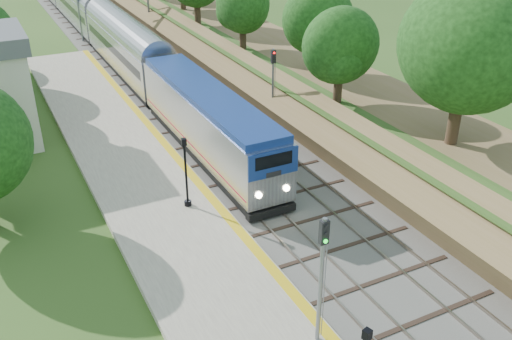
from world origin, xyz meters
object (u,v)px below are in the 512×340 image
train (82,9)px  signal_platform (322,268)px  lamppost_far (186,176)px  signal_farside (273,80)px

train → signal_platform: size_ratio=17.35×
lamppost_far → signal_farside: size_ratio=0.70×
signal_platform → lamppost_far: bearing=94.4°
lamppost_far → signal_platform: size_ratio=0.72×
signal_platform → signal_farside: size_ratio=0.98×
signal_farside → lamppost_far: bearing=-139.9°
lamppost_far → signal_farside: signal_farside is taller
train → lamppost_far: size_ratio=24.17×
signal_platform → signal_farside: bearing=66.3°
lamppost_far → signal_farside: (10.06, 8.47, 1.52)m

